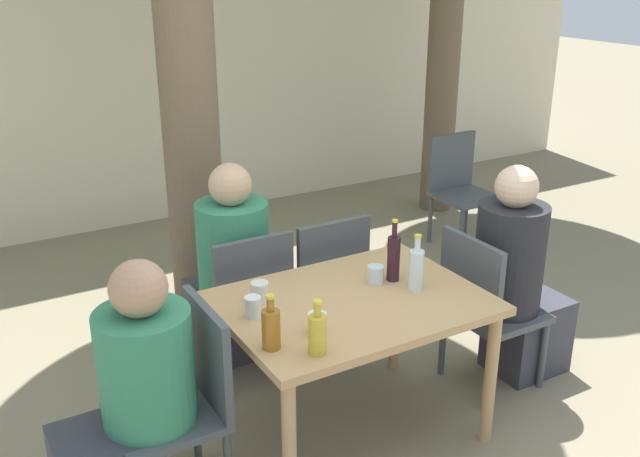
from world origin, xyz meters
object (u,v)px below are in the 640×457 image
oil_cruet_1 (317,333)px  wine_bottle_2 (394,257)px  patio_chair_4 (459,184)px  amber_bottle_3 (271,328)px  dining_table_front (352,317)px  patio_chair_1 (484,304)px  water_bottle_0 (416,268)px  drinking_glass_1 (253,307)px  drinking_glass_0 (317,323)px  drinking_glass_2 (260,292)px  drinking_glass_3 (376,274)px  person_seated_0 (129,408)px  person_seated_2 (229,275)px  patio_chair_2 (246,300)px  person_seated_1 (517,284)px  patio_chair_3 (324,280)px  patio_chair_0 (185,395)px

oil_cruet_1 → wine_bottle_2: 0.77m
patio_chair_4 → amber_bottle_3: 3.23m
dining_table_front → patio_chair_1: 0.84m
water_bottle_0 → drinking_glass_1: bearing=170.0°
wine_bottle_2 → drinking_glass_0: bearing=-155.5°
drinking_glass_2 → drinking_glass_3: bearing=-10.1°
person_seated_0 → amber_bottle_3: bearing=69.9°
dining_table_front → drinking_glass_3: (0.19, 0.10, 0.13)m
person_seated_2 → drinking_glass_1: 0.88m
patio_chair_4 → person_seated_0: person_seated_0 is taller
person_seated_0 → drinking_glass_1: 0.65m
drinking_glass_1 → dining_table_front: bearing=-9.7°
patio_chair_2 → person_seated_1: 1.46m
person_seated_1 → amber_bottle_3: bearing=97.2°
person_seated_2 → drinking_glass_3: (0.43, -0.80, 0.22)m
patio_chair_3 → patio_chair_2: bearing=0.0°
patio_chair_2 → wine_bottle_2: 0.87m
drinking_glass_0 → drinking_glass_2: drinking_glass_2 is taller
dining_table_front → drinking_glass_2: size_ratio=12.83×
oil_cruet_1 → drinking_glass_0: 0.17m
patio_chair_0 → drinking_glass_3: size_ratio=10.29×
water_bottle_0 → amber_bottle_3: bearing=-170.3°
person_seated_2 → wine_bottle_2: person_seated_2 is taller
patio_chair_2 → water_bottle_0: bearing=127.2°
patio_chair_0 → drinking_glass_2: patio_chair_0 is taller
person_seated_2 → amber_bottle_3: size_ratio=5.12×
patio_chair_1 → drinking_glass_1: 1.33m
person_seated_0 → drinking_glass_3: (1.25, 0.10, 0.26)m
drinking_glass_2 → patio_chair_0: bearing=-156.2°
patio_chair_3 → amber_bottle_3: 1.20m
person_seated_1 → drinking_glass_3: (-0.86, 0.10, 0.22)m
person_seated_1 → wine_bottle_2: 0.83m
patio_chair_4 → drinking_glass_3: bearing=-140.1°
drinking_glass_3 → drinking_glass_0: bearing=-150.0°
patio_chair_3 → drinking_glass_0: (-0.53, -0.85, 0.28)m
patio_chair_1 → drinking_glass_2: size_ratio=9.53×
patio_chair_2 → patio_chair_3: bearing=-180.0°
patio_chair_2 → water_bottle_0: 0.98m
wine_bottle_2 → patio_chair_3: bearing=94.3°
drinking_glass_1 → drinking_glass_3: drinking_glass_1 is taller
patio_chair_0 → person_seated_0: (-0.23, -0.00, 0.02)m
wine_bottle_2 → oil_cruet_1: bearing=-148.3°
person_seated_0 → drinking_glass_3: 1.28m
person_seated_0 → drinking_glass_0: size_ratio=13.08×
person_seated_1 → oil_cruet_1: person_seated_1 is taller
person_seated_1 → drinking_glass_0: bearing=97.7°
drinking_glass_0 → drinking_glass_3: bearing=30.0°
person_seated_1 → amber_bottle_3: (-1.57, -0.20, 0.27)m
wine_bottle_2 → patio_chair_2: bearing=131.4°
dining_table_front → wine_bottle_2: (0.28, 0.08, 0.21)m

